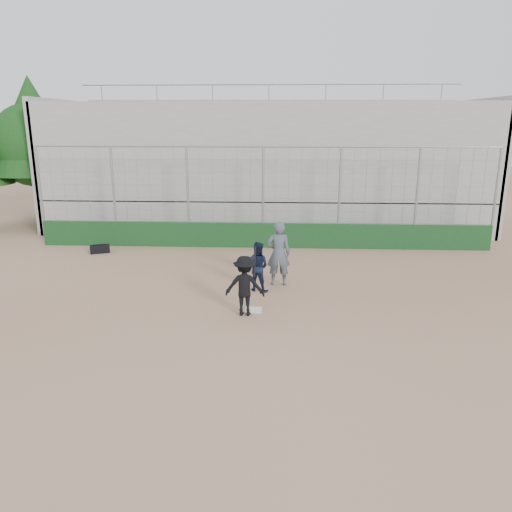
{
  "coord_description": "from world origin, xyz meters",
  "views": [
    {
      "loc": [
        0.7,
        -12.63,
        4.98
      ],
      "look_at": [
        0.0,
        1.4,
        1.15
      ],
      "focal_mm": 35.0,
      "sensor_mm": 36.0,
      "label": 1
    }
  ],
  "objects_px": {
    "batter_at_plate": "(245,286)",
    "umpire": "(278,257)",
    "equipment_bag": "(100,249)",
    "catcher_crouched": "(257,274)"
  },
  "relations": [
    {
      "from": "equipment_bag",
      "to": "catcher_crouched",
      "type": "bearing_deg",
      "value": -33.28
    },
    {
      "from": "catcher_crouched",
      "to": "batter_at_plate",
      "type": "bearing_deg",
      "value": -97.16
    },
    {
      "from": "batter_at_plate",
      "to": "catcher_crouched",
      "type": "xyz_separation_m",
      "value": [
        0.24,
        1.92,
        -0.29
      ]
    },
    {
      "from": "catcher_crouched",
      "to": "equipment_bag",
      "type": "relative_size",
      "value": 1.32
    },
    {
      "from": "catcher_crouched",
      "to": "umpire",
      "type": "relative_size",
      "value": 0.57
    },
    {
      "from": "batter_at_plate",
      "to": "catcher_crouched",
      "type": "relative_size",
      "value": 1.7
    },
    {
      "from": "catcher_crouched",
      "to": "umpire",
      "type": "distance_m",
      "value": 0.96
    },
    {
      "from": "batter_at_plate",
      "to": "umpire",
      "type": "distance_m",
      "value": 2.68
    },
    {
      "from": "batter_at_plate",
      "to": "equipment_bag",
      "type": "relative_size",
      "value": 2.24
    },
    {
      "from": "batter_at_plate",
      "to": "umpire",
      "type": "xyz_separation_m",
      "value": [
        0.86,
        2.53,
        0.11
      ]
    }
  ]
}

